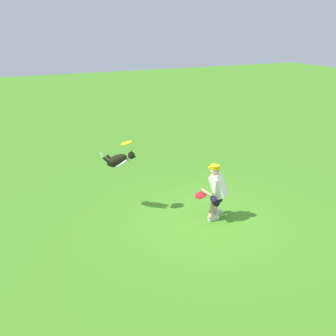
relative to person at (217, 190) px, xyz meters
name	(u,v)px	position (x,y,z in m)	size (l,w,h in m)	color
ground_plane	(207,222)	(0.32, 0.14, -0.70)	(60.00, 60.00, 0.00)	#468823
person	(217,190)	(0.00, 0.00, 0.00)	(0.71, 0.57, 1.29)	silver
dog	(119,160)	(1.83, -1.51, 0.53)	(0.73, 0.78, 0.54)	black
frisbee_flying	(126,143)	(1.66, -1.37, 0.97)	(0.28, 0.28, 0.02)	yellow
frisbee_held	(201,195)	(0.38, -0.07, -0.09)	(0.26, 0.26, 0.02)	red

